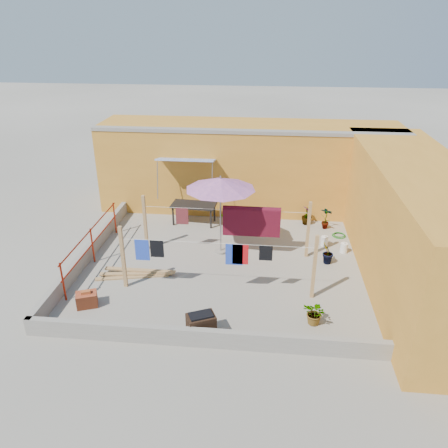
{
  "coord_description": "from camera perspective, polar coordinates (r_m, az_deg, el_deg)",
  "views": [
    {
      "loc": [
        1.21,
        -11.17,
        6.56
      ],
      "look_at": [
        0.01,
        0.3,
        1.21
      ],
      "focal_mm": 35.0,
      "sensor_mm": 36.0,
      "label": 1
    }
  ],
  "objects": [
    {
      "name": "ground",
      "position": [
        13.01,
        -0.2,
        -5.37
      ],
      "size": [
        80.0,
        80.0,
        0.0
      ],
      "primitive_type": "plane",
      "color": "#9E998E",
      "rests_on": "ground"
    },
    {
      "name": "wall_back",
      "position": [
        16.63,
        3.25,
        7.55
      ],
      "size": [
        11.0,
        3.27,
        3.21
      ],
      "color": "#C6832B",
      "rests_on": "ground"
    },
    {
      "name": "wall_right",
      "position": [
        12.86,
        23.5,
        0.03
      ],
      "size": [
        2.4,
        9.0,
        3.2
      ],
      "primitive_type": "cube",
      "color": "#C6832B",
      "rests_on": "ground"
    },
    {
      "name": "parapet_front",
      "position": [
        9.96,
        -2.47,
        -14.64
      ],
      "size": [
        8.3,
        0.16,
        0.44
      ],
      "primitive_type": "cube",
      "color": "gray",
      "rests_on": "ground"
    },
    {
      "name": "parapet_left",
      "position": [
        13.89,
        -17.22,
        -3.47
      ],
      "size": [
        0.16,
        7.3,
        0.44
      ],
      "primitive_type": "cube",
      "color": "gray",
      "rests_on": "ground"
    },
    {
      "name": "red_railing",
      "position": [
        13.42,
        -16.89,
        -2.06
      ],
      "size": [
        0.05,
        4.2,
        1.1
      ],
      "color": "maroon",
      "rests_on": "ground"
    },
    {
      "name": "clothesline_rig",
      "position": [
        12.94,
        2.74,
        -0.28
      ],
      "size": [
        5.09,
        2.35,
        1.8
      ],
      "color": "tan",
      "rests_on": "ground"
    },
    {
      "name": "patio_umbrella",
      "position": [
        12.79,
        -0.46,
        5.21
      ],
      "size": [
        2.44,
        2.44,
        2.51
      ],
      "color": "gray",
      "rests_on": "ground"
    },
    {
      "name": "outdoor_table",
      "position": [
        15.44,
        -3.97,
        2.36
      ],
      "size": [
        1.61,
        0.9,
        0.73
      ],
      "color": "black",
      "rests_on": "ground"
    },
    {
      "name": "brick_stack",
      "position": [
        11.7,
        -17.48,
        -9.38
      ],
      "size": [
        0.61,
        0.53,
        0.45
      ],
      "color": "#A44626",
      "rests_on": "ground"
    },
    {
      "name": "lumber_pile",
      "position": [
        12.71,
        -11.4,
        -6.37
      ],
      "size": [
        2.2,
        0.62,
        0.13
      ],
      "color": "tan",
      "rests_on": "ground"
    },
    {
      "name": "brazier",
      "position": [
        10.24,
        -3.0,
        -12.99
      ],
      "size": [
        0.75,
        0.65,
        0.57
      ],
      "color": "black",
      "rests_on": "ground"
    },
    {
      "name": "white_basin",
      "position": [
        10.54,
        -3.11,
        -13.37
      ],
      "size": [
        0.44,
        0.44,
        0.08
      ],
      "color": "silver",
      "rests_on": "ground"
    },
    {
      "name": "water_jug_a",
      "position": [
        14.4,
        12.97,
        -2.17
      ],
      "size": [
        0.23,
        0.23,
        0.36
      ],
      "color": "silver",
      "rests_on": "ground"
    },
    {
      "name": "water_jug_b",
      "position": [
        14.12,
        15.39,
        -3.02
      ],
      "size": [
        0.23,
        0.23,
        0.36
      ],
      "color": "silver",
      "rests_on": "ground"
    },
    {
      "name": "green_hose",
      "position": [
        15.19,
        14.78,
        -1.43
      ],
      "size": [
        0.45,
        0.45,
        0.07
      ],
      "color": "#176817",
      "rests_on": "ground"
    },
    {
      "name": "plant_back_a",
      "position": [
        15.16,
        0.81,
        0.8
      ],
      "size": [
        0.77,
        0.7,
        0.74
      ],
      "primitive_type": "imported",
      "rotation": [
        0.0,
        0.0,
        0.2
      ],
      "color": "#275E1B",
      "rests_on": "ground"
    },
    {
      "name": "plant_back_b",
      "position": [
        15.73,
        10.78,
        1.12
      ],
      "size": [
        0.48,
        0.48,
        0.67
      ],
      "primitive_type": "imported",
      "rotation": [
        0.0,
        0.0,
        1.93
      ],
      "color": "#275E1B",
      "rests_on": "ground"
    },
    {
      "name": "plant_right_a",
      "position": [
        15.49,
        13.18,
        0.79
      ],
      "size": [
        0.51,
        0.45,
        0.8
      ],
      "primitive_type": "imported",
      "rotation": [
        0.0,
        0.0,
        2.67
      ],
      "color": "#275E1B",
      "rests_on": "ground"
    },
    {
      "name": "plant_right_b",
      "position": [
        13.26,
        13.35,
        -3.71
      ],
      "size": [
        0.47,
        0.5,
        0.72
      ],
      "primitive_type": "imported",
      "rotation": [
        0.0,
        0.0,
        4.19
      ],
      "color": "#275E1B",
      "rests_on": "ground"
    },
    {
      "name": "plant_right_c",
      "position": [
        10.74,
        11.85,
        -11.36
      ],
      "size": [
        0.72,
        0.71,
        0.6
      ],
      "primitive_type": "imported",
      "rotation": [
        0.0,
        0.0,
        5.61
      ],
      "color": "#275E1B",
      "rests_on": "ground"
    }
  ]
}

